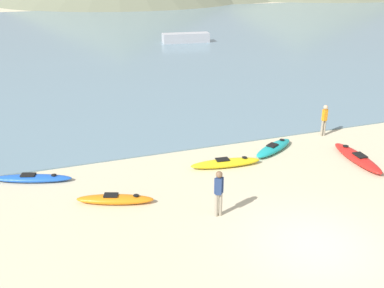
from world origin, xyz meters
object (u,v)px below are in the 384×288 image
Objects in this scene: kayak_on_sand_4 at (357,158)px; person_near_waterline at (324,118)px; moored_boat_0 at (186,38)px; kayak_on_sand_0 at (115,199)px; kayak_on_sand_1 at (226,163)px; kayak_on_sand_3 at (274,148)px; person_near_foreground at (219,191)px; kayak_on_sand_2 at (33,178)px.

kayak_on_sand_4 is 3.38m from person_near_waterline.
person_near_waterline is at bearing 82.13° from kayak_on_sand_4.
kayak_on_sand_4 is 0.67× the size of moored_boat_0.
kayak_on_sand_4 is at bearing 0.23° from kayak_on_sand_0.
kayak_on_sand_1 is 2.96m from kayak_on_sand_3.
kayak_on_sand_4 is 2.13× the size of person_near_waterline.
kayak_on_sand_0 is 4.00m from person_near_foreground.
kayak_on_sand_3 is at bearing -164.54° from person_near_waterline.
kayak_on_sand_3 is at bearing 16.33° from kayak_on_sand_0.
kayak_on_sand_1 is 0.61× the size of moored_boat_0.
kayak_on_sand_2 is 0.61× the size of moored_boat_0.
person_near_waterline is at bearing 15.46° from kayak_on_sand_3.
person_near_foreground reaches higher than person_near_waterline.
kayak_on_sand_1 reaches higher than kayak_on_sand_2.
kayak_on_sand_1 is 0.91× the size of kayak_on_sand_4.
kayak_on_sand_4 is at bearing -11.77° from kayak_on_sand_2.
kayak_on_sand_3 is 0.53× the size of moored_boat_0.
kayak_on_sand_4 reaches higher than kayak_on_sand_2.
kayak_on_sand_3 is 0.80× the size of kayak_on_sand_4.
kayak_on_sand_0 is at bearing -163.36° from kayak_on_sand_1.
moored_boat_0 is (3.13, 32.61, 0.38)m from kayak_on_sand_4.
person_near_waterline reaches higher than kayak_on_sand_0.
kayak_on_sand_4 is 32.76m from moored_boat_0.
kayak_on_sand_0 is 35.59m from moored_boat_0.
kayak_on_sand_2 is (-8.04, 1.38, -0.03)m from kayak_on_sand_1.
person_near_waterline is at bearing 33.59° from person_near_foreground.
kayak_on_sand_1 is (5.19, 1.55, 0.01)m from kayak_on_sand_0.
kayak_on_sand_2 is at bearing 170.28° from kayak_on_sand_1.
person_near_foreground reaches higher than moored_boat_0.
person_near_foreground is (6.13, -5.06, 0.86)m from kayak_on_sand_2.
kayak_on_sand_4 is at bearing -95.49° from moored_boat_0.
person_near_foreground is (-7.73, -2.18, 0.82)m from kayak_on_sand_4.
kayak_on_sand_1 is 1.94× the size of person_near_waterline.
kayak_on_sand_1 is at bearing -9.72° from kayak_on_sand_2.
kayak_on_sand_3 is at bearing -101.38° from moored_boat_0.
person_near_foreground reaches higher than kayak_on_sand_4.
kayak_on_sand_0 is at bearing -179.77° from kayak_on_sand_4.
kayak_on_sand_2 is 10.90m from kayak_on_sand_3.
kayak_on_sand_2 is 0.92× the size of kayak_on_sand_4.
kayak_on_sand_1 is at bearing 62.54° from person_near_foreground.
person_near_waterline is (6.27, 1.75, 0.78)m from kayak_on_sand_1.
person_near_foreground is at bearing -39.57° from kayak_on_sand_2.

